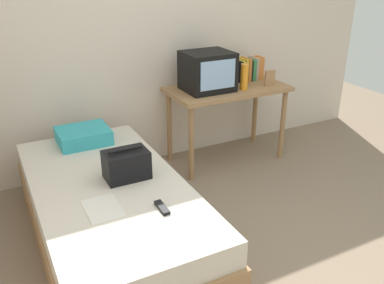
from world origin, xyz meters
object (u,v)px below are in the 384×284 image
object	(u,v)px
bed	(111,214)
desk	(227,97)
tv	(207,71)
remote_dark	(162,207)
pillow	(84,136)
book_row	(248,69)
handbag	(126,165)
magazine	(103,208)
water_bottle	(244,77)
picture_frame	(270,78)

from	to	relation	value
bed	desk	size ratio (longest dim) A/B	1.72
tv	remote_dark	bearing A→B (deg)	-128.68
pillow	tv	bearing A→B (deg)	3.45
book_row	handbag	distance (m)	1.91
tv	magazine	bearing A→B (deg)	-140.27
bed	desk	bearing A→B (deg)	29.56
handbag	tv	bearing A→B (deg)	36.74
bed	pillow	world-z (taller)	pillow
handbag	bed	bearing A→B (deg)	-173.53
bed	desk	distance (m)	1.73
bed	magazine	xyz separation A→B (m)	(-0.12, -0.30, 0.26)
desk	book_row	distance (m)	0.41
water_bottle	magazine	bearing A→B (deg)	-149.49
picture_frame	desk	bearing A→B (deg)	159.26
book_row	magazine	distance (m)	2.31
desk	tv	world-z (taller)	tv
pillow	bed	bearing A→B (deg)	-91.92
desk	picture_frame	world-z (taller)	picture_frame
magazine	handbag	bearing A→B (deg)	49.74
magazine	remote_dark	distance (m)	0.36
water_bottle	pillow	size ratio (longest dim) A/B	0.59
desk	water_bottle	size ratio (longest dim) A/B	4.75
picture_frame	magazine	bearing A→B (deg)	-153.56
water_bottle	remote_dark	xyz separation A→B (m)	(-1.35, -1.15, -0.38)
bed	handbag	distance (m)	0.38
tv	handbag	world-z (taller)	tv
picture_frame	pillow	world-z (taller)	picture_frame
tv	pillow	size ratio (longest dim) A/B	1.07
bed	picture_frame	bearing A→B (deg)	20.28
tv	water_bottle	xyz separation A→B (m)	(0.31, -0.14, -0.06)
desk	magazine	xyz separation A→B (m)	(-1.58, -1.13, -0.16)
bed	magazine	world-z (taller)	magazine
book_row	picture_frame	size ratio (longest dim) A/B	1.92
water_bottle	magazine	distance (m)	1.98
pillow	magazine	world-z (taller)	pillow
water_bottle	picture_frame	bearing A→B (deg)	-1.28
desk	tv	bearing A→B (deg)	179.17
pillow	remote_dark	bearing A→B (deg)	-81.91
picture_frame	pillow	xyz separation A→B (m)	(-1.82, 0.08, -0.28)
tv	water_bottle	world-z (taller)	tv
remote_dark	handbag	bearing A→B (deg)	96.66
desk	pillow	distance (m)	1.44
book_row	picture_frame	xyz separation A→B (m)	(0.06, -0.28, -0.03)
desk	pillow	xyz separation A→B (m)	(-1.44, -0.07, -0.11)
book_row	magazine	world-z (taller)	book_row
bed	handbag	size ratio (longest dim) A/B	6.67
desk	book_row	bearing A→B (deg)	22.27
desk	picture_frame	distance (m)	0.45
bed	pillow	xyz separation A→B (m)	(0.03, 0.76, 0.31)
picture_frame	magazine	distance (m)	2.22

